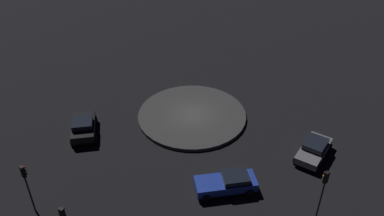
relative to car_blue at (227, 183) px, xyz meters
The scene contains 7 objects.
ground_plane 9.50m from the car_blue, ahead, with size 117.07×117.07×0.00m, color black.
roundabout_island 9.49m from the car_blue, ahead, with size 9.93×9.93×0.31m, color #383838.
car_blue is the anchor object (origin of this frame).
car_black 13.63m from the car_blue, 45.81° to the left, with size 4.02×2.47×1.60m.
car_grey 8.15m from the car_blue, 78.16° to the right, with size 4.03×4.23×1.36m.
traffic_light_northwest 13.87m from the car_blue, 83.06° to the left, with size 0.37×0.40×4.21m.
traffic_light_west 6.91m from the car_blue, 130.49° to the right, with size 0.39×0.36×4.43m.
Camera 1 is at (-29.38, 8.07, 22.40)m, focal length 38.34 mm.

